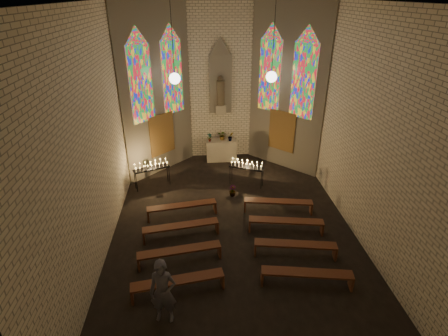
{
  "coord_description": "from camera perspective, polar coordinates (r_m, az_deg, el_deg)",
  "views": [
    {
      "loc": [
        -1.05,
        -9.64,
        7.23
      ],
      "look_at": [
        -0.22,
        1.06,
        1.78
      ],
      "focal_mm": 28.0,
      "sensor_mm": 36.0,
      "label": 1
    }
  ],
  "objects": [
    {
      "name": "votive_stand_left",
      "position": [
        14.34,
        -11.79,
        0.2
      ],
      "size": [
        1.48,
        0.87,
        1.07
      ],
      "rotation": [
        0.0,
        0.0,
        0.39
      ],
      "color": "black",
      "rests_on": "ground"
    },
    {
      "name": "pew_right_1",
      "position": [
        11.89,
        10.08,
        -8.71
      ],
      "size": [
        2.48,
        0.72,
        0.47
      ],
      "rotation": [
        0.0,
        0.0,
        -0.16
      ],
      "color": "#592B19",
      "rests_on": "ground"
    },
    {
      "name": "pew_left_0",
      "position": [
        12.56,
        -6.89,
        -6.31
      ],
      "size": [
        2.48,
        0.72,
        0.47
      ],
      "rotation": [
        0.0,
        0.0,
        0.16
      ],
      "color": "#592B19",
      "rests_on": "ground"
    },
    {
      "name": "pew_right_2",
      "position": [
        10.97,
        11.57,
        -12.32
      ],
      "size": [
        2.48,
        0.72,
        0.47
      ],
      "rotation": [
        0.0,
        0.0,
        -0.16
      ],
      "color": "#592B19",
      "rests_on": "ground"
    },
    {
      "name": "visitor",
      "position": [
        8.85,
        -9.92,
        -19.29
      ],
      "size": [
        0.7,
        0.5,
        1.78
      ],
      "primitive_type": "imported",
      "rotation": [
        0.0,
        0.0,
        -0.12
      ],
      "color": "#575561",
      "rests_on": "ground"
    },
    {
      "name": "pew_right_3",
      "position": [
        10.12,
        13.38,
        -16.56
      ],
      "size": [
        2.48,
        0.72,
        0.47
      ],
      "rotation": [
        0.0,
        0.0,
        -0.16
      ],
      "color": "#592B19",
      "rests_on": "ground"
    },
    {
      "name": "pew_right_0",
      "position": [
        12.85,
        8.83,
        -5.62
      ],
      "size": [
        2.48,
        0.72,
        0.47
      ],
      "rotation": [
        0.0,
        0.0,
        -0.16
      ],
      "color": "#592B19",
      "rests_on": "ground"
    },
    {
      "name": "flower_vase_right",
      "position": [
        16.22,
        1.08,
        5.16
      ],
      "size": [
        0.28,
        0.26,
        0.43
      ],
      "primitive_type": "imported",
      "rotation": [
        0.0,
        0.0,
        0.32
      ],
      "color": "#4C723F",
      "rests_on": "altar"
    },
    {
      "name": "votive_stand_right",
      "position": [
        14.21,
        3.72,
        0.4
      ],
      "size": [
        1.44,
        0.88,
        1.04
      ],
      "rotation": [
        0.0,
        0.0,
        -0.41
      ],
      "color": "black",
      "rests_on": "ground"
    },
    {
      "name": "altar",
      "position": [
        16.55,
        -0.42,
        2.94
      ],
      "size": [
        1.4,
        0.6,
        1.0
      ],
      "primitive_type": "cube",
      "color": "#BDB49A",
      "rests_on": "ground"
    },
    {
      "name": "flower_vase_left",
      "position": [
        16.17,
        -2.36,
        5.02
      ],
      "size": [
        0.25,
        0.22,
        0.4
      ],
      "primitive_type": "imported",
      "rotation": [
        0.0,
        0.0,
        0.43
      ],
      "color": "#4C723F",
      "rests_on": "altar"
    },
    {
      "name": "room",
      "position": [
        13.52,
        0.17,
        11.86
      ],
      "size": [
        8.22,
        12.43,
        7.0
      ],
      "color": "#F1E6CA",
      "rests_on": "ground"
    },
    {
      "name": "floor",
      "position": [
        12.09,
        1.45,
        -9.79
      ],
      "size": [
        12.0,
        12.0,
        0.0
      ],
      "primitive_type": "plane",
      "color": "black",
      "rests_on": "ground"
    },
    {
      "name": "pew_left_3",
      "position": [
        9.75,
        -7.54,
        -17.96
      ],
      "size": [
        2.48,
        0.72,
        0.47
      ],
      "rotation": [
        0.0,
        0.0,
        0.16
      ],
      "color": "#592B19",
      "rests_on": "ground"
    },
    {
      "name": "flower_vase_center",
      "position": [
        16.36,
        -0.24,
        5.37
      ],
      "size": [
        0.5,
        0.47,
        0.44
      ],
      "primitive_type": "imported",
      "rotation": [
        0.0,
        0.0,
        -0.42
      ],
      "color": "#4C723F",
      "rests_on": "altar"
    },
    {
      "name": "pew_left_2",
      "position": [
        10.63,
        -7.28,
        -13.4
      ],
      "size": [
        2.48,
        0.72,
        0.47
      ],
      "rotation": [
        0.0,
        0.0,
        0.16
      ],
      "color": "#592B19",
      "rests_on": "ground"
    },
    {
      "name": "pew_left_1",
      "position": [
        11.58,
        -7.06,
        -9.56
      ],
      "size": [
        2.48,
        0.72,
        0.47
      ],
      "rotation": [
        0.0,
        0.0,
        0.16
      ],
      "color": "#592B19",
      "rests_on": "ground"
    },
    {
      "name": "aisle_flower_pot",
      "position": [
        13.74,
        1.38,
        -3.72
      ],
      "size": [
        0.32,
        0.32,
        0.45
      ],
      "primitive_type": "imported",
      "rotation": [
        0.0,
        0.0,
        -0.29
      ],
      "color": "#4C723F",
      "rests_on": "ground"
    }
  ]
}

